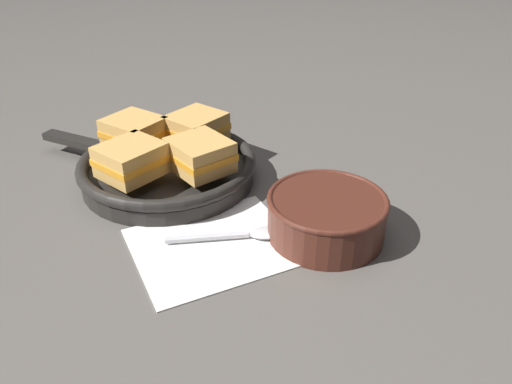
{
  "coord_description": "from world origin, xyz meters",
  "views": [
    {
      "loc": [
        -0.17,
        -0.54,
        0.39
      ],
      "look_at": [
        0.01,
        0.03,
        0.03
      ],
      "focal_mm": 35.0,
      "sensor_mm": 36.0,
      "label": 1
    }
  ],
  "objects_px": {
    "sandwich_near_right": "(134,132)",
    "skillet": "(167,168)",
    "sandwich_near_left": "(196,128)",
    "sandwich_far_left": "(131,160)",
    "sandwich_far_right": "(200,155)",
    "soup_bowl": "(327,214)",
    "spoon": "(252,234)"
  },
  "relations": [
    {
      "from": "sandwich_near_right",
      "to": "sandwich_far_right",
      "type": "xyz_separation_m",
      "value": [
        0.08,
        -0.11,
        0.0
      ]
    },
    {
      "from": "spoon",
      "to": "sandwich_near_right",
      "type": "xyz_separation_m",
      "value": [
        -0.12,
        0.24,
        0.06
      ]
    },
    {
      "from": "sandwich_near_left",
      "to": "sandwich_far_right",
      "type": "distance_m",
      "value": 0.1
    },
    {
      "from": "soup_bowl",
      "to": "skillet",
      "type": "bearing_deg",
      "value": 129.29
    },
    {
      "from": "soup_bowl",
      "to": "skillet",
      "type": "height_order",
      "value": "soup_bowl"
    },
    {
      "from": "soup_bowl",
      "to": "sandwich_near_left",
      "type": "bearing_deg",
      "value": 114.82
    },
    {
      "from": "soup_bowl",
      "to": "sandwich_far_right",
      "type": "xyz_separation_m",
      "value": [
        -0.13,
        0.16,
        0.03
      ]
    },
    {
      "from": "soup_bowl",
      "to": "skillet",
      "type": "xyz_separation_m",
      "value": [
        -0.17,
        0.21,
        -0.01
      ]
    },
    {
      "from": "soup_bowl",
      "to": "sandwich_near_right",
      "type": "height_order",
      "value": "sandwich_near_right"
    },
    {
      "from": "sandwich_near_right",
      "to": "skillet",
      "type": "bearing_deg",
      "value": -53.91
    },
    {
      "from": "soup_bowl",
      "to": "sandwich_near_right",
      "type": "xyz_separation_m",
      "value": [
        -0.21,
        0.27,
        0.03
      ]
    },
    {
      "from": "sandwich_near_right",
      "to": "sandwich_far_right",
      "type": "height_order",
      "value": "same"
    },
    {
      "from": "soup_bowl",
      "to": "sandwich_near_right",
      "type": "distance_m",
      "value": 0.34
    },
    {
      "from": "skillet",
      "to": "sandwich_near_right",
      "type": "bearing_deg",
      "value": 126.09
    },
    {
      "from": "sandwich_near_left",
      "to": "sandwich_near_right",
      "type": "distance_m",
      "value": 0.1
    },
    {
      "from": "spoon",
      "to": "skillet",
      "type": "relative_size",
      "value": 0.49
    },
    {
      "from": "sandwich_far_right",
      "to": "skillet",
      "type": "bearing_deg",
      "value": 126.69
    },
    {
      "from": "spoon",
      "to": "sandwich_far_right",
      "type": "xyz_separation_m",
      "value": [
        -0.04,
        0.13,
        0.06
      ]
    },
    {
      "from": "soup_bowl",
      "to": "skillet",
      "type": "relative_size",
      "value": 0.48
    },
    {
      "from": "sandwich_near_left",
      "to": "sandwich_near_right",
      "type": "bearing_deg",
      "value": 171.4
    },
    {
      "from": "skillet",
      "to": "sandwich_far_right",
      "type": "xyz_separation_m",
      "value": [
        0.04,
        -0.06,
        0.04
      ]
    },
    {
      "from": "sandwich_near_left",
      "to": "sandwich_far_left",
      "type": "bearing_deg",
      "value": -143.6
    },
    {
      "from": "soup_bowl",
      "to": "sandwich_far_left",
      "type": "bearing_deg",
      "value": 143.31
    },
    {
      "from": "sandwich_far_right",
      "to": "sandwich_near_left",
      "type": "bearing_deg",
      "value": 81.4
    },
    {
      "from": "spoon",
      "to": "sandwich_far_right",
      "type": "distance_m",
      "value": 0.15
    },
    {
      "from": "sandwich_far_left",
      "to": "sandwich_far_right",
      "type": "height_order",
      "value": "same"
    },
    {
      "from": "sandwich_near_left",
      "to": "sandwich_near_right",
      "type": "xyz_separation_m",
      "value": [
        -0.1,
        0.01,
        0.0
      ]
    },
    {
      "from": "sandwich_near_left",
      "to": "sandwich_far_left",
      "type": "distance_m",
      "value": 0.14
    },
    {
      "from": "sandwich_near_right",
      "to": "sandwich_far_left",
      "type": "relative_size",
      "value": 1.01
    },
    {
      "from": "sandwich_far_right",
      "to": "sandwich_far_left",
      "type": "bearing_deg",
      "value": 171.4
    },
    {
      "from": "sandwich_near_right",
      "to": "soup_bowl",
      "type": "bearing_deg",
      "value": -51.34
    },
    {
      "from": "skillet",
      "to": "sandwich_far_left",
      "type": "bearing_deg",
      "value": -141.84
    }
  ]
}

